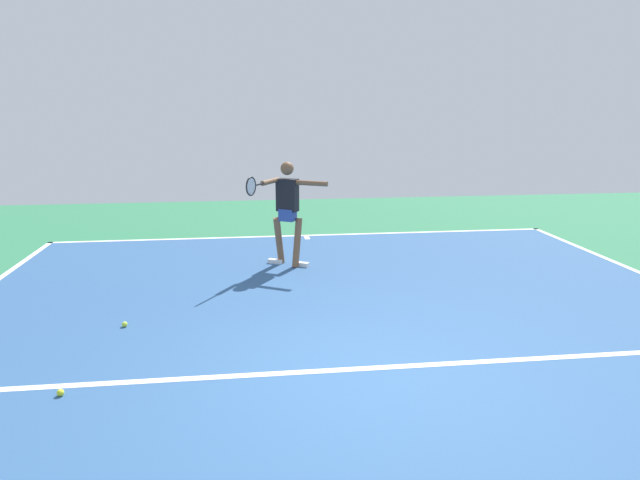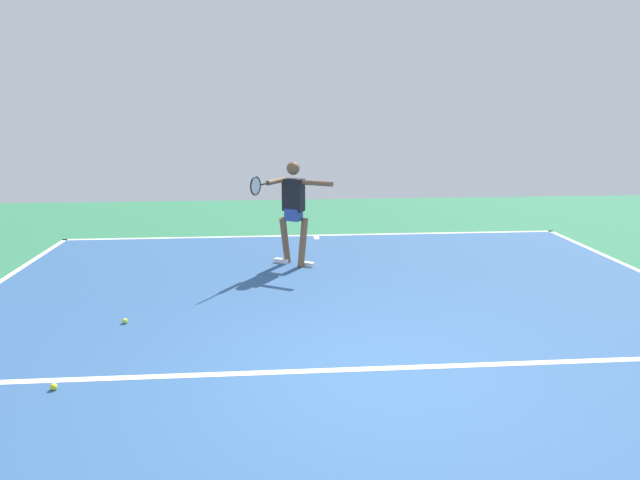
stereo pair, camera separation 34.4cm
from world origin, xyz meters
TOP-DOWN VIEW (x-y plane):
  - ground_plane at (0.00, 0.00)m, footprint 22.22×22.22m
  - court_surface at (0.00, 0.00)m, footprint 10.11×12.88m
  - court_line_baseline_near at (0.00, -6.39)m, footprint 10.11×0.10m
  - court_line_service at (0.00, -0.17)m, footprint 7.58×0.10m
  - court_line_centre_mark at (0.00, -6.19)m, footprint 0.10×0.30m
  - tennis_player at (0.54, -4.15)m, footprint 1.30×1.04m
  - tennis_ball_by_sideline at (2.94, 0.03)m, footprint 0.07×0.07m
  - tennis_ball_far_corner at (2.69, -1.65)m, footprint 0.07×0.07m

SIDE VIEW (x-z plane):
  - ground_plane at x=0.00m, z-range 0.00..0.00m
  - court_surface at x=0.00m, z-range 0.00..0.00m
  - court_line_baseline_near at x=0.00m, z-range 0.00..0.01m
  - court_line_service at x=0.00m, z-range 0.00..0.01m
  - court_line_centre_mark at x=0.00m, z-range 0.00..0.01m
  - tennis_ball_by_sideline at x=2.94m, z-range 0.00..0.07m
  - tennis_ball_far_corner at x=2.69m, z-range 0.00..0.07m
  - tennis_player at x=0.54m, z-range 0.13..1.86m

